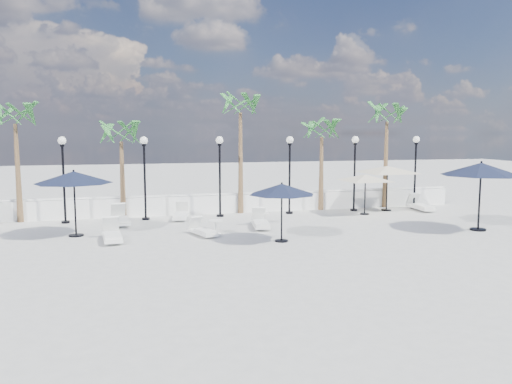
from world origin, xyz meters
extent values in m
plane|color=#9E9E99|center=(0.00, 0.00, 0.00)|extent=(100.00, 100.00, 0.00)
cube|color=white|center=(0.00, 7.50, 0.45)|extent=(26.00, 0.30, 0.90)
cube|color=white|center=(0.00, 7.50, 0.97)|extent=(26.00, 0.12, 0.08)
cylinder|color=black|center=(-7.00, 6.50, 0.05)|extent=(0.36, 0.36, 0.10)
cylinder|color=black|center=(-7.00, 6.50, 1.75)|extent=(0.10, 0.10, 3.50)
cylinder|color=black|center=(-7.00, 6.50, 3.45)|extent=(0.18, 0.18, 0.10)
sphere|color=white|center=(-7.00, 6.50, 3.66)|extent=(0.36, 0.36, 0.36)
cylinder|color=black|center=(-3.50, 6.50, 0.05)|extent=(0.36, 0.36, 0.10)
cylinder|color=black|center=(-3.50, 6.50, 1.75)|extent=(0.10, 0.10, 3.50)
cylinder|color=black|center=(-3.50, 6.50, 3.45)|extent=(0.18, 0.18, 0.10)
sphere|color=white|center=(-3.50, 6.50, 3.66)|extent=(0.36, 0.36, 0.36)
cylinder|color=black|center=(0.00, 6.50, 0.05)|extent=(0.36, 0.36, 0.10)
cylinder|color=black|center=(0.00, 6.50, 1.75)|extent=(0.10, 0.10, 3.50)
cylinder|color=black|center=(0.00, 6.50, 3.45)|extent=(0.18, 0.18, 0.10)
sphere|color=white|center=(0.00, 6.50, 3.66)|extent=(0.36, 0.36, 0.36)
cylinder|color=black|center=(3.50, 6.50, 0.05)|extent=(0.36, 0.36, 0.10)
cylinder|color=black|center=(3.50, 6.50, 1.75)|extent=(0.10, 0.10, 3.50)
cylinder|color=black|center=(3.50, 6.50, 3.45)|extent=(0.18, 0.18, 0.10)
sphere|color=white|center=(3.50, 6.50, 3.66)|extent=(0.36, 0.36, 0.36)
cylinder|color=black|center=(7.00, 6.50, 0.05)|extent=(0.36, 0.36, 0.10)
cylinder|color=black|center=(7.00, 6.50, 1.75)|extent=(0.10, 0.10, 3.50)
cylinder|color=black|center=(7.00, 6.50, 3.45)|extent=(0.18, 0.18, 0.10)
sphere|color=white|center=(7.00, 6.50, 3.66)|extent=(0.36, 0.36, 0.36)
cylinder|color=black|center=(10.50, 6.50, 0.05)|extent=(0.36, 0.36, 0.10)
cylinder|color=black|center=(10.50, 6.50, 1.75)|extent=(0.10, 0.10, 3.50)
cylinder|color=black|center=(10.50, 6.50, 3.45)|extent=(0.18, 0.18, 0.10)
sphere|color=white|center=(10.50, 6.50, 3.66)|extent=(0.36, 0.36, 0.36)
cone|color=brown|center=(-9.00, 7.30, 2.20)|extent=(0.28, 0.28, 4.40)
cone|color=brown|center=(-4.50, 7.30, 1.80)|extent=(0.28, 0.28, 3.60)
cone|color=brown|center=(1.20, 7.30, 2.50)|extent=(0.28, 0.28, 5.00)
cone|color=brown|center=(5.50, 7.30, 1.90)|extent=(0.28, 0.28, 3.80)
cone|color=brown|center=(9.20, 7.30, 2.30)|extent=(0.28, 0.28, 4.60)
cube|color=white|center=(-4.89, 2.05, 0.16)|extent=(0.81, 1.98, 0.10)
cube|color=white|center=(-4.87, 1.79, 0.27)|extent=(0.71, 1.35, 0.10)
cube|color=white|center=(-4.95, 2.83, 0.54)|extent=(0.64, 0.51, 0.60)
cube|color=white|center=(-4.64, 5.45, 0.16)|extent=(0.88, 2.08, 0.11)
cube|color=white|center=(-4.61, 5.17, 0.28)|extent=(0.77, 1.43, 0.11)
cube|color=white|center=(-4.72, 6.26, 0.57)|extent=(0.68, 0.54, 0.63)
cube|color=white|center=(-1.92, 6.20, 0.15)|extent=(0.96, 1.91, 0.10)
cube|color=white|center=(-1.96, 5.96, 0.26)|extent=(0.80, 1.32, 0.10)
cube|color=white|center=(-1.77, 6.92, 0.51)|extent=(0.64, 0.54, 0.57)
cube|color=white|center=(-1.49, 2.21, 0.13)|extent=(1.03, 1.68, 0.09)
cube|color=white|center=(-1.42, 2.01, 0.22)|extent=(0.83, 1.18, 0.09)
cube|color=white|center=(-1.70, 2.83, 0.45)|extent=(0.60, 0.52, 0.50)
cube|color=white|center=(1.12, 3.20, 0.15)|extent=(0.88, 1.93, 0.10)
cube|color=white|center=(1.09, 2.95, 0.26)|extent=(0.75, 1.32, 0.10)
cube|color=white|center=(1.23, 3.94, 0.52)|extent=(0.64, 0.52, 0.58)
cube|color=white|center=(10.42, 5.76, 0.16)|extent=(0.74, 1.95, 0.10)
cube|color=white|center=(10.41, 5.50, 0.27)|extent=(0.67, 1.33, 0.10)
cube|color=white|center=(10.46, 6.54, 0.54)|extent=(0.63, 0.49, 0.60)
cylinder|color=white|center=(-0.95, 2.35, 0.02)|extent=(0.45, 0.45, 0.03)
cylinder|color=white|center=(-0.95, 2.35, 0.27)|extent=(0.07, 0.07, 0.54)
cylinder|color=white|center=(-0.95, 2.35, 0.56)|extent=(0.59, 0.59, 0.03)
cylinder|color=white|center=(1.48, 4.09, 0.02)|extent=(0.41, 0.41, 0.03)
cylinder|color=white|center=(1.48, 4.09, 0.24)|extent=(0.06, 0.06, 0.49)
cylinder|color=white|center=(1.48, 4.09, 0.50)|extent=(0.53, 0.53, 0.03)
cylinder|color=black|center=(-6.27, 3.38, 0.03)|extent=(0.57, 0.57, 0.06)
cylinder|color=black|center=(-6.27, 3.38, 1.24)|extent=(0.07, 0.07, 2.48)
cone|color=black|center=(-6.27, 3.38, 2.30)|extent=(2.94, 2.94, 0.46)
sphere|color=black|center=(-6.27, 3.38, 2.55)|extent=(0.08, 0.08, 0.08)
cylinder|color=black|center=(1.18, 0.43, 0.03)|extent=(0.49, 0.49, 0.05)
cylinder|color=black|center=(1.18, 0.43, 1.05)|extent=(0.06, 0.06, 2.11)
cone|color=black|center=(1.18, 0.43, 1.95)|extent=(2.46, 2.46, 0.40)
sphere|color=black|center=(1.18, 0.43, 2.17)|extent=(0.07, 0.07, 0.07)
cylinder|color=black|center=(9.68, 0.43, 0.03)|extent=(0.64, 0.64, 0.07)
cylinder|color=black|center=(9.68, 0.43, 1.37)|extent=(0.08, 0.08, 2.74)
cone|color=black|center=(9.68, 0.43, 2.53)|extent=(3.19, 3.19, 0.51)
sphere|color=black|center=(9.68, 0.43, 2.82)|extent=(0.09, 0.09, 0.09)
cylinder|color=black|center=(8.70, 6.20, 0.03)|extent=(0.52, 0.52, 0.06)
cylinder|color=black|center=(8.70, 6.20, 1.14)|extent=(0.07, 0.07, 2.28)
pyramid|color=#BDB596|center=(8.70, 6.20, 2.31)|extent=(5.05, 5.05, 0.35)
cylinder|color=black|center=(7.01, 5.31, 0.03)|extent=(0.45, 0.45, 0.05)
cylinder|color=black|center=(7.01, 5.31, 0.98)|extent=(0.06, 0.06, 1.95)
pyramid|color=#BDB596|center=(7.01, 5.31, 1.97)|extent=(4.24, 4.24, 0.30)
camera|label=1|loc=(-4.30, -16.85, 3.98)|focal=35.00mm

